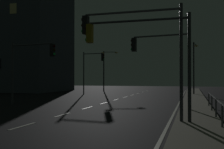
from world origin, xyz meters
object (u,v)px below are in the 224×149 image
(traffic_light_near_left, at_px, (31,60))
(street_lamp_mid_block, at_px, (194,62))
(traffic_light_far_center, at_px, (162,54))
(street_lamp_median, at_px, (106,66))
(traffic_light_mid_right, at_px, (135,39))
(street_lamp_far_end, at_px, (104,67))
(traffic_light_far_left, at_px, (139,45))
(traffic_light_overhead_east, at_px, (92,65))

(traffic_light_near_left, xyz_separation_m, street_lamp_mid_block, (12.54, 18.05, 0.62))
(traffic_light_far_center, xyz_separation_m, street_lamp_median, (-12.19, 26.88, 0.40))
(traffic_light_near_left, relative_size, traffic_light_far_center, 0.99)
(traffic_light_mid_right, xyz_separation_m, traffic_light_far_center, (0.78, 5.40, -0.34))
(traffic_light_near_left, xyz_separation_m, street_lamp_far_end, (-1.93, 24.98, 0.38))
(traffic_light_near_left, bearing_deg, street_lamp_mid_block, 55.20)
(traffic_light_mid_right, distance_m, traffic_light_near_left, 11.22)
(street_lamp_far_end, relative_size, street_lamp_median, 0.96)
(traffic_light_mid_right, relative_size, street_lamp_median, 0.81)
(traffic_light_far_left, relative_size, street_lamp_mid_block, 0.79)
(traffic_light_overhead_east, bearing_deg, traffic_light_far_center, -56.02)
(traffic_light_near_left, bearing_deg, street_lamp_median, 94.09)
(traffic_light_mid_right, xyz_separation_m, street_lamp_mid_block, (3.01, 23.95, 0.11))
(traffic_light_far_center, bearing_deg, traffic_light_far_left, -95.53)
(traffic_light_near_left, xyz_separation_m, traffic_light_far_center, (10.31, -0.50, 0.18))
(traffic_light_near_left, xyz_separation_m, traffic_light_far_left, (9.77, -6.07, 0.18))
(traffic_light_near_left, distance_m, street_lamp_median, 26.45)
(traffic_light_near_left, height_order, traffic_light_far_center, traffic_light_far_center)
(traffic_light_near_left, relative_size, street_lamp_mid_block, 0.76)
(street_lamp_mid_block, xyz_separation_m, street_lamp_far_end, (-14.47, 6.93, -0.24))
(traffic_light_near_left, bearing_deg, traffic_light_far_center, -2.79)
(traffic_light_overhead_east, xyz_separation_m, street_lamp_mid_block, (13.07, 2.47, 0.27))
(traffic_light_mid_right, xyz_separation_m, street_lamp_far_end, (-11.46, 30.88, -0.14))
(traffic_light_far_center, height_order, street_lamp_mid_block, street_lamp_mid_block)
(street_lamp_median, bearing_deg, traffic_light_mid_right, -70.53)
(traffic_light_mid_right, xyz_separation_m, traffic_light_near_left, (-9.53, 5.91, -0.51))
(traffic_light_near_left, relative_size, street_lamp_median, 0.74)
(traffic_light_overhead_east, bearing_deg, street_lamp_median, 97.16)
(street_lamp_median, bearing_deg, traffic_light_far_center, -65.60)
(traffic_light_overhead_east, height_order, street_lamp_median, street_lamp_median)
(traffic_light_far_left, bearing_deg, street_lamp_far_end, 110.65)
(traffic_light_far_center, xyz_separation_m, traffic_light_far_left, (-0.54, -5.57, 0.01))
(traffic_light_overhead_east, height_order, street_lamp_mid_block, street_lamp_mid_block)
(traffic_light_far_center, bearing_deg, street_lamp_far_end, 115.65)
(traffic_light_overhead_east, distance_m, street_lamp_mid_block, 13.30)
(traffic_light_far_left, bearing_deg, traffic_light_near_left, 148.14)
(traffic_light_far_left, relative_size, street_lamp_far_end, 0.80)
(traffic_light_near_left, xyz_separation_m, street_lamp_median, (-1.89, 26.38, 0.58))
(traffic_light_mid_right, height_order, traffic_light_far_center, traffic_light_mid_right)
(traffic_light_far_center, bearing_deg, traffic_light_mid_right, -98.20)
(traffic_light_overhead_east, xyz_separation_m, street_lamp_median, (-1.36, 10.81, 0.23))
(street_lamp_mid_block, distance_m, street_lamp_far_end, 16.05)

